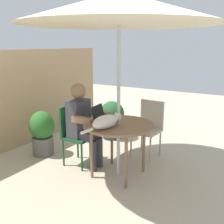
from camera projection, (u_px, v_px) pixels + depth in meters
name	position (u px, v px, depth m)	size (l,w,h in m)	color
ground_plane	(118.00, 174.00, 3.75)	(14.00, 14.00, 0.00)	#BCAD93
fence_back	(14.00, 100.00, 4.57)	(4.54, 0.08, 1.67)	tan
patio_table	(118.00, 129.00, 3.58)	(0.94, 0.94, 0.73)	brown
patio_umbrella	(119.00, 8.00, 3.21)	(2.49, 2.49, 2.36)	#B7B7BC
chair_occupied	(74.00, 130.00, 4.00)	(0.40, 0.40, 0.89)	#194C2D
chair_empty	(149.00, 124.00, 4.30)	(0.43, 0.43, 0.89)	#B2A899
person_seated	(83.00, 121.00, 3.88)	(0.48, 0.48, 1.23)	#3F3F47
laptop	(102.00, 117.00, 3.68)	(0.33, 0.29, 0.21)	black
cat	(107.00, 122.00, 3.38)	(0.64, 0.27, 0.17)	silver
potted_plant_near_fence	(42.00, 132.00, 4.35)	(0.40, 0.40, 0.73)	#595654
potted_plant_by_chair	(112.00, 118.00, 5.12)	(0.46, 0.46, 0.72)	#33383D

